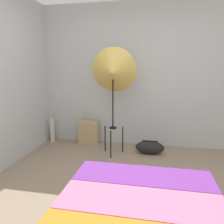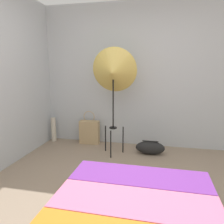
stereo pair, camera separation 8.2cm
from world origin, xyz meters
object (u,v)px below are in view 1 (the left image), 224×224
(duffel_bag, at_px, (150,147))
(paper_roll, at_px, (52,130))
(photo_umbrella, at_px, (113,72))
(tote_bag, at_px, (88,132))

(duffel_bag, bearing_deg, paper_roll, 171.87)
(photo_umbrella, xyz_separation_m, tote_bag, (-0.56, 0.42, -1.15))
(photo_umbrella, bearing_deg, tote_bag, 143.23)
(tote_bag, bearing_deg, photo_umbrella, -36.77)
(paper_roll, bearing_deg, tote_bag, 1.96)
(tote_bag, relative_size, duffel_bag, 1.31)
(photo_umbrella, distance_m, tote_bag, 1.35)
(duffel_bag, bearing_deg, photo_umbrella, -169.16)
(duffel_bag, height_order, paper_roll, paper_roll)
(tote_bag, bearing_deg, paper_roll, -178.04)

